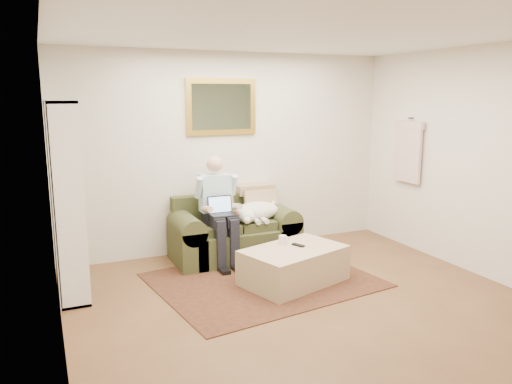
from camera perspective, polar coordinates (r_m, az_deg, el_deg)
room_shell at (r=4.70m, az=6.33°, el=1.79°), size 4.51×5.00×2.61m
rug at (r=5.69m, az=0.82°, el=-10.01°), size 2.55×2.15×0.01m
sofa at (r=6.39m, az=-2.55°, el=-5.15°), size 1.57×0.80×0.94m
seated_man at (r=6.08m, az=-4.16°, el=-2.21°), size 0.52×0.74×1.32m
laptop at (r=6.02m, az=-3.97°, el=-2.03°), size 0.30×0.24×0.22m
sleeping_dog at (r=6.34m, az=0.06°, el=-2.19°), size 0.65×0.41×0.24m
ottoman at (r=5.58m, az=4.33°, el=-8.38°), size 1.26×0.99×0.40m
coffee_mug at (r=5.63m, az=3.05°, el=-5.49°), size 0.08×0.08×0.10m
tv_remote at (r=5.59m, az=4.84°, el=-6.07°), size 0.11×0.16×0.02m
bookshelf at (r=5.37m, az=-20.77°, el=-0.96°), size 0.28×0.80×2.00m
wall_mirror at (r=6.52m, az=-3.96°, el=9.69°), size 0.94×0.04×0.72m
hanging_shirt at (r=6.97m, az=16.99°, el=4.79°), size 0.06×0.52×0.90m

